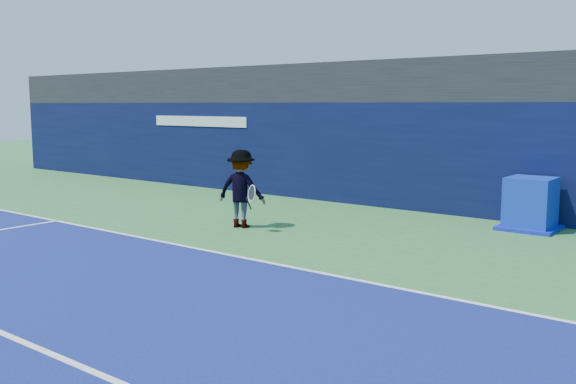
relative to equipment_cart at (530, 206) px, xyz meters
name	(u,v)px	position (x,y,z in m)	size (l,w,h in m)	color
ground	(65,279)	(-4.81, -9.33, -0.57)	(80.00, 80.00, 0.00)	#337136
baseline	(194,248)	(-4.81, -6.33, -0.56)	(24.00, 0.10, 0.01)	white
stadium_band	(397,82)	(-4.81, 2.17, 3.03)	(36.00, 3.00, 1.20)	black
back_wall_assembly	(379,154)	(-4.81, 1.17, 0.93)	(36.00, 1.03, 3.00)	black
equipment_cart	(530,206)	(0.00, 0.00, 0.00)	(1.30, 1.30, 1.24)	#0C27B0
tennis_player	(241,189)	(-5.58, -4.00, 0.37)	(1.44, 0.98, 1.87)	white
tennis_ball	(247,191)	(-6.07, -3.26, 0.21)	(0.07, 0.07, 0.07)	#AFD117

